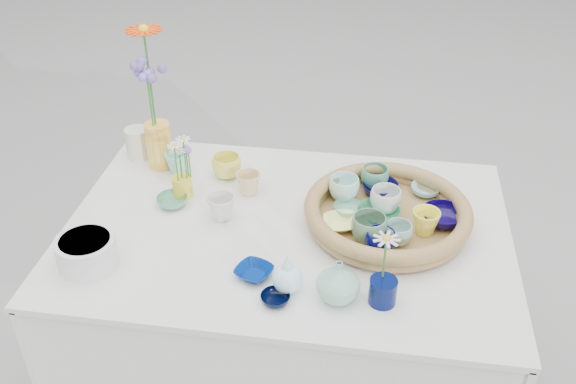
# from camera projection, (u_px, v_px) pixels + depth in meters

# --- Properties ---
(wicker_tray) EXTENTS (0.47, 0.47, 0.08)m
(wicker_tray) POSITION_uv_depth(u_px,v_px,m) (387.00, 214.00, 1.82)
(wicker_tray) COLOR brown
(wicker_tray) RESTS_ON display_table
(tray_ceramic_0) EXTENTS (0.14, 0.14, 0.03)m
(tray_ceramic_0) POSITION_uv_depth(u_px,v_px,m) (380.00, 188.00, 1.93)
(tray_ceramic_0) COLOR #0F0B4D
(tray_ceramic_0) RESTS_ON wicker_tray
(tray_ceramic_1) EXTENTS (0.14, 0.14, 0.04)m
(tray_ceramic_1) POSITION_uv_depth(u_px,v_px,m) (443.00, 217.00, 1.81)
(tray_ceramic_1) COLOR #08003C
(tray_ceramic_1) RESTS_ON wicker_tray
(tray_ceramic_2) EXTENTS (0.09, 0.09, 0.07)m
(tray_ceramic_2) POSITION_uv_depth(u_px,v_px,m) (425.00, 222.00, 1.76)
(tray_ceramic_2) COLOR #FFEE47
(tray_ceramic_2) RESTS_ON wicker_tray
(tray_ceramic_3) EXTENTS (0.14, 0.14, 0.04)m
(tray_ceramic_3) POSITION_uv_depth(u_px,v_px,m) (378.00, 215.00, 1.82)
(tray_ceramic_3) COLOR #34875B
(tray_ceramic_3) RESTS_ON wicker_tray
(tray_ceramic_4) EXTENTS (0.11, 0.11, 0.08)m
(tray_ceramic_4) POSITION_uv_depth(u_px,v_px,m) (369.00, 229.00, 1.73)
(tray_ceramic_4) COLOR #59825F
(tray_ceramic_4) RESTS_ON wicker_tray
(tray_ceramic_5) EXTENTS (0.09, 0.09, 0.03)m
(tray_ceramic_5) POSITION_uv_depth(u_px,v_px,m) (348.00, 209.00, 1.85)
(tray_ceramic_5) COLOR #70B79D
(tray_ceramic_5) RESTS_ON wicker_tray
(tray_ceramic_6) EXTENTS (0.11, 0.11, 0.07)m
(tray_ceramic_6) POSITION_uv_depth(u_px,v_px,m) (344.00, 189.00, 1.90)
(tray_ceramic_6) COLOR #B3ECE0
(tray_ceramic_6) RESTS_ON wicker_tray
(tray_ceramic_7) EXTENTS (0.11, 0.11, 0.07)m
(tray_ceramic_7) POSITION_uv_depth(u_px,v_px,m) (385.00, 200.00, 1.84)
(tray_ceramic_7) COLOR white
(tray_ceramic_7) RESTS_ON wicker_tray
(tray_ceramic_8) EXTENTS (0.09, 0.09, 0.03)m
(tray_ceramic_8) POSITION_uv_depth(u_px,v_px,m) (426.00, 190.00, 1.93)
(tray_ceramic_8) COLOR #8FD4ED
(tray_ceramic_8) RESTS_ON wicker_tray
(tray_ceramic_9) EXTENTS (0.09, 0.09, 0.06)m
(tray_ceramic_9) POSITION_uv_depth(u_px,v_px,m) (380.00, 242.00, 1.69)
(tray_ceramic_9) COLOR #03064B
(tray_ceramic_9) RESTS_ON wicker_tray
(tray_ceramic_10) EXTENTS (0.13, 0.13, 0.02)m
(tray_ceramic_10) POSITION_uv_depth(u_px,v_px,m) (341.00, 223.00, 1.79)
(tray_ceramic_10) COLOR #FFFE86
(tray_ceramic_10) RESTS_ON wicker_tray
(tray_ceramic_11) EXTENTS (0.10, 0.10, 0.06)m
(tray_ceramic_11) POSITION_uv_depth(u_px,v_px,m) (398.00, 234.00, 1.72)
(tray_ceramic_11) COLOR #95BFAD
(tray_ceramic_11) RESTS_ON wicker_tray
(tray_ceramic_12) EXTENTS (0.11, 0.11, 0.07)m
(tray_ceramic_12) POSITION_uv_depth(u_px,v_px,m) (375.00, 178.00, 1.95)
(tray_ceramic_12) COLOR #469774
(tray_ceramic_12) RESTS_ON wicker_tray
(loose_ceramic_0) EXTENTS (0.10, 0.10, 0.07)m
(loose_ceramic_0) POSITION_uv_depth(u_px,v_px,m) (227.00, 166.00, 2.03)
(loose_ceramic_0) COLOR #E9E34F
(loose_ceramic_0) RESTS_ON display_table
(loose_ceramic_1) EXTENTS (0.08, 0.08, 0.07)m
(loose_ceramic_1) POSITION_uv_depth(u_px,v_px,m) (248.00, 183.00, 1.95)
(loose_ceramic_1) COLOR #E0BD85
(loose_ceramic_1) RESTS_ON display_table
(loose_ceramic_2) EXTENTS (0.10, 0.10, 0.03)m
(loose_ceramic_2) POSITION_uv_depth(u_px,v_px,m) (172.00, 201.00, 1.91)
(loose_ceramic_2) COLOR #529477
(loose_ceramic_2) RESTS_ON display_table
(loose_ceramic_3) EXTENTS (0.09, 0.09, 0.08)m
(loose_ceramic_3) POSITION_uv_depth(u_px,v_px,m) (222.00, 208.00, 1.84)
(loose_ceramic_3) COLOR silver
(loose_ceramic_3) RESTS_ON display_table
(loose_ceramic_4) EXTENTS (0.12, 0.12, 0.02)m
(loose_ceramic_4) POSITION_uv_depth(u_px,v_px,m) (254.00, 272.00, 1.65)
(loose_ceramic_4) COLOR navy
(loose_ceramic_4) RESTS_ON display_table
(loose_ceramic_5) EXTENTS (0.09, 0.09, 0.07)m
(loose_ceramic_5) POSITION_uv_depth(u_px,v_px,m) (177.00, 163.00, 2.05)
(loose_ceramic_5) COLOR #8EDDCB
(loose_ceramic_5) RESTS_ON display_table
(loose_ceramic_6) EXTENTS (0.07, 0.07, 0.02)m
(loose_ceramic_6) POSITION_uv_depth(u_px,v_px,m) (275.00, 299.00, 1.57)
(loose_ceramic_6) COLOR black
(loose_ceramic_6) RESTS_ON display_table
(fluted_bowl) EXTENTS (0.19, 0.19, 0.08)m
(fluted_bowl) POSITION_uv_depth(u_px,v_px,m) (87.00, 252.00, 1.67)
(fluted_bowl) COLOR silver
(fluted_bowl) RESTS_ON display_table
(bud_vase_paleblue) EXTENTS (0.09, 0.09, 0.12)m
(bud_vase_paleblue) POSITION_uv_depth(u_px,v_px,m) (288.00, 272.00, 1.58)
(bud_vase_paleblue) COLOR #C0F7FF
(bud_vase_paleblue) RESTS_ON display_table
(bud_vase_seafoam) EXTENTS (0.12, 0.12, 0.11)m
(bud_vase_seafoam) POSITION_uv_depth(u_px,v_px,m) (338.00, 281.00, 1.56)
(bud_vase_seafoam) COLOR #85C2A6
(bud_vase_seafoam) RESTS_ON display_table
(bud_vase_cobalt) EXTENTS (0.09, 0.09, 0.07)m
(bud_vase_cobalt) POSITION_uv_depth(u_px,v_px,m) (383.00, 291.00, 1.56)
(bud_vase_cobalt) COLOR #030E41
(bud_vase_cobalt) RESTS_ON display_table
(single_daisy) EXTENTS (0.09, 0.09, 0.13)m
(single_daisy) POSITION_uv_depth(u_px,v_px,m) (385.00, 258.00, 1.52)
(single_daisy) COLOR silver
(single_daisy) RESTS_ON bud_vase_cobalt
(tall_vase_yellow) EXTENTS (0.08, 0.08, 0.15)m
(tall_vase_yellow) POSITION_uv_depth(u_px,v_px,m) (159.00, 145.00, 2.06)
(tall_vase_yellow) COLOR #FFBE44
(tall_vase_yellow) RESTS_ON display_table
(gerbera) EXTENTS (0.16, 0.16, 0.33)m
(gerbera) POSITION_uv_depth(u_px,v_px,m) (150.00, 79.00, 1.94)
(gerbera) COLOR #FB4306
(gerbera) RESTS_ON tall_vase_yellow
(hydrangea) EXTENTS (0.09, 0.09, 0.26)m
(hydrangea) POSITION_uv_depth(u_px,v_px,m) (150.00, 99.00, 1.96)
(hydrangea) COLOR #7354A5
(hydrangea) RESTS_ON tall_vase_yellow
(white_pitcher) EXTENTS (0.13, 0.11, 0.10)m
(white_pitcher) POSITION_uv_depth(u_px,v_px,m) (138.00, 143.00, 2.12)
(white_pitcher) COLOR beige
(white_pitcher) RESTS_ON display_table
(daisy_cup) EXTENTS (0.07, 0.07, 0.07)m
(daisy_cup) POSITION_uv_depth(u_px,v_px,m) (182.00, 186.00, 1.94)
(daisy_cup) COLOR yellow
(daisy_cup) RESTS_ON display_table
(daisy_posy) EXTENTS (0.09, 0.09, 0.13)m
(daisy_posy) POSITION_uv_depth(u_px,v_px,m) (182.00, 159.00, 1.88)
(daisy_posy) COLOR white
(daisy_posy) RESTS_ON daisy_cup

